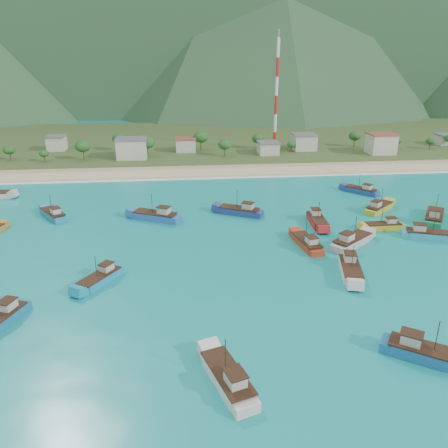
{
  "coord_description": "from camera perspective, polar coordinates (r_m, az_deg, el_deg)",
  "views": [
    {
      "loc": [
        -9.27,
        -73.77,
        38.37
      ],
      "look_at": [
        0.21,
        18.0,
        3.0
      ],
      "focal_mm": 35.0,
      "sensor_mm": 36.0,
      "label": 1
    }
  ],
  "objects": [
    {
      "name": "boat_13",
      "position": [
        67.33,
        24.86,
        -15.15
      ],
      "size": [
        11.26,
        9.25,
        6.72
      ],
      "rotation": [
        0.0,
        0.0,
        4.11
      ],
      "color": "#1C639F",
      "rests_on": "ground"
    },
    {
      "name": "land",
      "position": [
        217.38,
        -3.42,
        10.77
      ],
      "size": [
        400.0,
        110.0,
        2.4
      ],
      "primitive_type": "cube",
      "color": "#385123",
      "rests_on": "ground"
    },
    {
      "name": "boat_8",
      "position": [
        110.8,
        20.12,
        -0.29
      ],
      "size": [
        9.36,
        2.95,
        5.5
      ],
      "rotation": [
        0.0,
        0.0,
        1.59
      ],
      "color": "gold",
      "rests_on": "ground"
    },
    {
      "name": "village",
      "position": [
        179.39,
        -0.69,
        10.19
      ],
      "size": [
        209.84,
        28.78,
        7.64
      ],
      "color": "beige",
      "rests_on": "ground"
    },
    {
      "name": "boat_28",
      "position": [
        120.66,
        25.76,
        0.75
      ],
      "size": [
        10.02,
        12.5,
        7.41
      ],
      "rotation": [
        0.0,
        0.0,
        5.7
      ],
      "color": "#1A7A4D",
      "rests_on": "ground"
    },
    {
      "name": "vegetation",
      "position": [
        180.71,
        -2.8,
        10.37
      ],
      "size": [
        275.17,
        25.58,
        8.59
      ],
      "color": "#235623",
      "rests_on": "ground"
    },
    {
      "name": "boat_5",
      "position": [
        76.32,
        -27.13,
        -11.15
      ],
      "size": [
        6.6,
        10.87,
        6.18
      ],
      "rotation": [
        0.0,
        0.0,
        2.78
      ],
      "color": "#156694",
      "rests_on": "ground"
    },
    {
      "name": "boat_19",
      "position": [
        123.21,
        19.59,
        1.96
      ],
      "size": [
        10.38,
        9.56,
        6.45
      ],
      "rotation": [
        0.0,
        0.0,
        5.42
      ],
      "color": "gold",
      "rests_on": "ground"
    },
    {
      "name": "boat_12",
      "position": [
        98.68,
        16.33,
        -2.25
      ],
      "size": [
        11.46,
        9.99,
        6.97
      ],
      "rotation": [
        0.0,
        0.0,
        5.37
      ],
      "color": "#B7ADA6",
      "rests_on": "ground"
    },
    {
      "name": "boat_3",
      "position": [
        57.69,
        0.56,
        -19.64
      ],
      "size": [
        6.62,
        11.71,
        6.64
      ],
      "rotation": [
        0.0,
        0.0,
        0.31
      ],
      "color": "silver",
      "rests_on": "ground"
    },
    {
      "name": "radio_tower",
      "position": [
        186.76,
        6.85,
        16.3
      ],
      "size": [
        1.2,
        1.2,
        44.01
      ],
      "color": "red",
      "rests_on": "ground"
    },
    {
      "name": "beach",
      "position": [
        157.79,
        -2.37,
        6.88
      ],
      "size": [
        400.0,
        18.0,
        1.2
      ],
      "primitive_type": "cube",
      "color": "beige",
      "rests_on": "ground"
    },
    {
      "name": "boat_9",
      "position": [
        138.0,
        17.46,
        4.16
      ],
      "size": [
        9.07,
        9.85,
        6.12
      ],
      "rotation": [
        0.0,
        0.0,
        0.71
      ],
      "color": "navy",
      "rests_on": "ground"
    },
    {
      "name": "boat_20",
      "position": [
        86.21,
        16.18,
        -5.76
      ],
      "size": [
        5.85,
        11.63,
        6.6
      ],
      "rotation": [
        0.0,
        0.0,
        2.9
      ],
      "color": "silver",
      "rests_on": "ground"
    },
    {
      "name": "boat_16",
      "position": [
        110.87,
        -8.86,
        0.98
      ],
      "size": [
        12.63,
        8.74,
        7.27
      ],
      "rotation": [
        0.0,
        0.0,
        1.11
      ],
      "color": "#2A5FAD",
      "rests_on": "ground"
    },
    {
      "name": "boat_4",
      "position": [
        108.78,
        25.1,
        -1.32
      ],
      "size": [
        11.41,
        6.65,
        6.47
      ],
      "rotation": [
        0.0,
        0.0,
        4.38
      ],
      "color": "teal",
      "rests_on": "ground"
    },
    {
      "name": "ground",
      "position": [
        83.67,
        1.13,
        -6.33
      ],
      "size": [
        600.0,
        600.0,
        0.0
      ],
      "primitive_type": "plane",
      "color": "#0C7B88",
      "rests_on": "ground"
    },
    {
      "name": "boat_2",
      "position": [
        113.52,
        2.12,
        1.66
      ],
      "size": [
        11.82,
        8.46,
        6.84
      ],
      "rotation": [
        0.0,
        0.0,
        1.08
      ],
      "color": "navy",
      "rests_on": "ground"
    },
    {
      "name": "boat_11",
      "position": [
        95.8,
        10.78,
        -2.54
      ],
      "size": [
        4.77,
        11.05,
        6.32
      ],
      "rotation": [
        0.0,
        0.0,
        0.15
      ],
      "color": "#A03419",
      "rests_on": "ground"
    },
    {
      "name": "boat_27",
      "position": [
        119.37,
        -21.37,
        1.12
      ],
      "size": [
        8.6,
        10.66,
        6.33
      ],
      "rotation": [
        0.0,
        0.0,
        0.59
      ],
      "color": "teal",
      "rests_on": "ground"
    },
    {
      "name": "boat_14",
      "position": [
        109.33,
        12.05,
        0.38
      ],
      "size": [
        3.94,
        11.05,
        6.42
      ],
      "rotation": [
        0.0,
        0.0,
        3.07
      ],
      "color": "#AD1E22",
      "rests_on": "ground"
    },
    {
      "name": "boat_6",
      "position": [
        82.99,
        -15.83,
        -6.91
      ],
      "size": [
        7.88,
        9.94,
        5.88
      ],
      "rotation": [
        0.0,
        0.0,
        2.57
      ],
      "color": "#1487AC",
      "rests_on": "ground"
    },
    {
      "name": "surf_line",
      "position": [
        148.61,
        -2.13,
        6.0
      ],
      "size": [
        400.0,
        2.5,
        0.08
      ],
      "primitive_type": "cube",
      "color": "white",
      "rests_on": "ground"
    }
  ]
}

